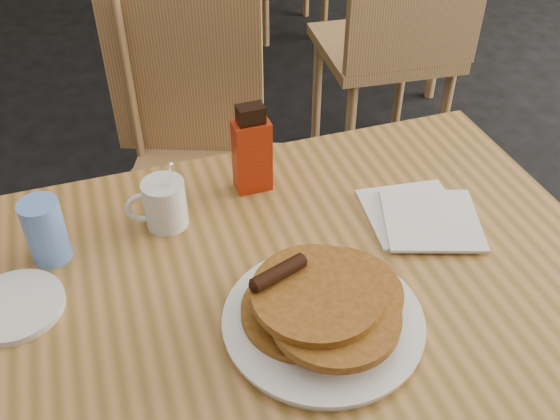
% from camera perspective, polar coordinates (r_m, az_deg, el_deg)
% --- Properties ---
extents(main_table, '(1.20, 0.84, 0.75)m').
position_cam_1_polar(main_table, '(1.06, 0.01, -7.84)').
color(main_table, '#A9713C').
rests_on(main_table, floor).
extents(chair_main_far, '(0.53, 0.54, 0.92)m').
position_cam_1_polar(chair_main_far, '(1.72, -7.69, 6.38)').
color(chair_main_far, tan).
rests_on(chair_main_far, floor).
extents(chair_neighbor_near, '(0.48, 0.48, 1.01)m').
position_cam_1_polar(chair_neighbor_near, '(2.25, 10.84, 16.03)').
color(chair_neighbor_near, tan).
rests_on(chair_neighbor_near, floor).
extents(pancake_plate, '(0.30, 0.30, 0.10)m').
position_cam_1_polar(pancake_plate, '(0.94, 3.95, -9.26)').
color(pancake_plate, silver).
rests_on(pancake_plate, main_table).
extents(coffee_mug, '(0.11, 0.08, 0.14)m').
position_cam_1_polar(coffee_mug, '(1.11, -10.60, 0.62)').
color(coffee_mug, silver).
rests_on(coffee_mug, main_table).
extents(syrup_bottle, '(0.07, 0.05, 0.18)m').
position_cam_1_polar(syrup_bottle, '(1.16, -2.59, 5.36)').
color(syrup_bottle, maroon).
rests_on(syrup_bottle, main_table).
extents(napkin_stack, '(0.22, 0.23, 0.01)m').
position_cam_1_polar(napkin_stack, '(1.16, 12.84, -0.58)').
color(napkin_stack, silver).
rests_on(napkin_stack, main_table).
extents(blue_tumbler, '(0.08, 0.08, 0.12)m').
position_cam_1_polar(blue_tumbler, '(1.09, -20.66, -1.80)').
color(blue_tumbler, '#5E8BDE').
rests_on(blue_tumbler, main_table).
extents(side_saucer, '(0.16, 0.16, 0.01)m').
position_cam_1_polar(side_saucer, '(1.06, -23.06, -8.10)').
color(side_saucer, silver).
rests_on(side_saucer, main_table).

